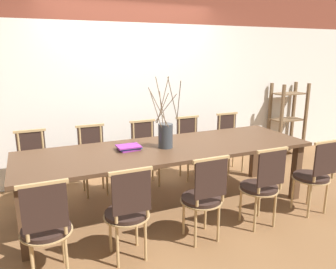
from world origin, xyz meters
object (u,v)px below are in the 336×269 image
object	(u,v)px
chair_far_center	(146,151)
book_stack	(129,148)
vase_centerpiece	(165,135)
dining_table	(168,153)
chair_near_center	(204,195)
shelving_rack	(287,120)

from	to	relation	value
chair_far_center	book_stack	distance (m)	0.90
vase_centerpiece	book_stack	size ratio (longest dim) A/B	3.06
dining_table	chair_near_center	bearing A→B (deg)	-87.92
dining_table	chair_far_center	world-z (taller)	chair_far_center
dining_table	book_stack	world-z (taller)	book_stack
chair_near_center	shelving_rack	world-z (taller)	shelving_rack
book_stack	shelving_rack	distance (m)	3.39
chair_far_center	book_stack	xyz separation A→B (m)	(-0.45, -0.72, 0.29)
chair_far_center	shelving_rack	size ratio (longest dim) A/B	0.70
chair_near_center	book_stack	bearing A→B (deg)	118.38
dining_table	shelving_rack	xyz separation A→B (m)	(2.79, 1.08, -0.04)
dining_table	chair_far_center	size ratio (longest dim) A/B	3.74
chair_near_center	book_stack	size ratio (longest dim) A/B	3.39
chair_near_center	book_stack	distance (m)	1.03
dining_table	chair_near_center	size ratio (longest dim) A/B	3.74
chair_near_center	book_stack	world-z (taller)	chair_near_center
chair_near_center	chair_far_center	size ratio (longest dim) A/B	1.00
chair_far_center	vase_centerpiece	distance (m)	0.90
dining_table	shelving_rack	distance (m)	2.99
dining_table	vase_centerpiece	size ratio (longest dim) A/B	4.14
chair_far_center	book_stack	bearing A→B (deg)	57.69
book_stack	shelving_rack	world-z (taller)	shelving_rack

